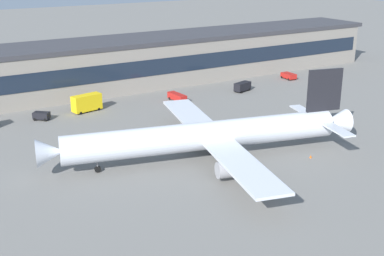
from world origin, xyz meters
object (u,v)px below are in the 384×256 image
at_px(belt_loader, 177,97).
at_px(traffic_cone_0, 311,156).
at_px(airliner, 208,135).
at_px(crew_van, 243,86).
at_px(baggage_tug, 42,115).
at_px(catering_truck, 87,102).
at_px(pushback_tractor, 289,76).

relative_size(belt_loader, traffic_cone_0, 11.75).
relative_size(airliner, traffic_cone_0, 106.60).
bearing_deg(crew_van, baggage_tug, 176.99).
distance_m(catering_truck, baggage_tug, 11.50).
bearing_deg(airliner, traffic_cone_0, -29.62).
distance_m(catering_truck, belt_loader, 23.39).
relative_size(airliner, crew_van, 10.54).
height_order(airliner, traffic_cone_0, airliner).
relative_size(pushback_tractor, belt_loader, 0.76).
height_order(airliner, belt_loader, airliner).
bearing_deg(belt_loader, traffic_cone_0, -87.29).
height_order(belt_loader, baggage_tug, belt_loader).
distance_m(airliner, pushback_tractor, 69.52).
height_order(pushback_tractor, baggage_tug, baggage_tug).
relative_size(baggage_tug, crew_van, 0.72).
relative_size(airliner, pushback_tractor, 11.95).
distance_m(pushback_tractor, baggage_tug, 75.81).
xyz_separation_m(airliner, traffic_cone_0, (16.75, -9.52, -4.35)).
xyz_separation_m(pushback_tractor, baggage_tug, (-75.79, -1.78, 0.04)).
bearing_deg(belt_loader, pushback_tractor, 5.57).
xyz_separation_m(catering_truck, pushback_tractor, (64.41, 0.69, -1.24)).
bearing_deg(pushback_tractor, belt_loader, -174.43).
bearing_deg(baggage_tug, pushback_tractor, 1.35).
distance_m(airliner, catering_truck, 41.53).
bearing_deg(airliner, baggage_tug, 116.82).
bearing_deg(pushback_tractor, catering_truck, -179.39).
bearing_deg(catering_truck, crew_van, -5.22).
xyz_separation_m(crew_van, traffic_cone_0, (-18.23, -46.11, -1.18)).
xyz_separation_m(airliner, crew_van, (34.99, 36.59, -3.17)).
bearing_deg(crew_van, belt_loader, 178.20).
relative_size(airliner, belt_loader, 9.07).
xyz_separation_m(airliner, belt_loader, (14.54, 37.23, -3.47)).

